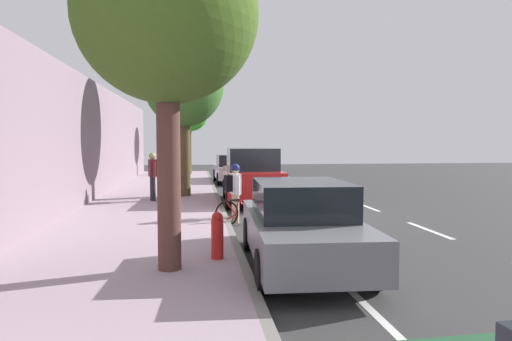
{
  "coord_description": "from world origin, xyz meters",
  "views": [
    {
      "loc": [
        2.74,
        13.27,
        2.21
      ],
      "look_at": [
        1.03,
        0.34,
        1.39
      ],
      "focal_mm": 31.86,
      "sensor_mm": 36.0,
      "label": 1
    }
  ],
  "objects": [
    {
      "name": "parked_sedan_grey_mid",
      "position": [
        0.92,
        5.52,
        0.75
      ],
      "size": [
        1.98,
        4.47,
        1.52
      ],
      "color": "slate",
      "rests_on": "ground"
    },
    {
      "name": "cyclist_with_backpack",
      "position": [
        1.71,
        0.93,
        0.98
      ],
      "size": [
        0.46,
        0.61,
        1.62
      ],
      "color": "#C6B284",
      "rests_on": "ground"
    },
    {
      "name": "fire_hydrant",
      "position": [
        2.38,
        5.29,
        0.56
      ],
      "size": [
        0.22,
        0.22,
        0.84
      ],
      "color": "red",
      "rests_on": "sidewalk"
    },
    {
      "name": "street_tree_near_cyclist",
      "position": [
        3.18,
        -16.63,
        3.78
      ],
      "size": [
        2.3,
        2.3,
        4.64
      ],
      "color": "brown",
      "rests_on": "sidewalk"
    },
    {
      "name": "lane_stripe_bike_edge",
      "position": [
        0.48,
        0.0,
        0.0
      ],
      "size": [
        0.12,
        38.82,
        0.01
      ],
      "primitive_type": "cube",
      "color": "white",
      "rests_on": "ground"
    },
    {
      "name": "building_facade",
      "position": [
        6.64,
        0.0,
        2.21
      ],
      "size": [
        0.5,
        38.82,
        4.42
      ],
      "primitive_type": "cube",
      "color": "gray",
      "rests_on": "ground"
    },
    {
      "name": "lane_stripe_centre",
      "position": [
        -3.03,
        -1.51,
        0.0
      ],
      "size": [
        0.14,
        35.8,
        0.01
      ],
      "color": "white",
      "rests_on": "ground"
    },
    {
      "name": "parked_suv_red_second",
      "position": [
        0.76,
        -3.02,
        1.03
      ],
      "size": [
        2.08,
        4.76,
        1.99
      ],
      "color": "maroon",
      "rests_on": "ground"
    },
    {
      "name": "pedestrian_on_phone",
      "position": [
        4.27,
        -3.03,
        1.1
      ],
      "size": [
        0.33,
        0.6,
        1.7
      ],
      "color": "black",
      "rests_on": "sidewalk"
    },
    {
      "name": "ground",
      "position": [
        0.0,
        0.0,
        0.0
      ],
      "size": [
        62.11,
        62.11,
        0.0
      ],
      "primitive_type": "plane",
      "color": "#363636"
    },
    {
      "name": "parked_sedan_silver_nearest",
      "position": [
        0.81,
        -11.29,
        0.75
      ],
      "size": [
        1.92,
        4.44,
        1.52
      ],
      "color": "#B7BABF",
      "rests_on": "ground"
    },
    {
      "name": "street_tree_mid_block",
      "position": [
        3.18,
        -4.36,
        4.41
      ],
      "size": [
        3.07,
        3.07,
        6.02
      ],
      "color": "#4B4026",
      "rests_on": "sidewalk"
    },
    {
      "name": "bicycle_at_curb",
      "position": [
        1.49,
        1.38,
        0.37
      ],
      "size": [
        1.62,
        0.72,
        0.74
      ],
      "color": "black",
      "rests_on": "ground"
    },
    {
      "name": "sidewalk",
      "position": [
        4.21,
        0.0,
        0.07
      ],
      "size": [
        4.36,
        38.82,
        0.14
      ],
      "primitive_type": "cube",
      "color": "#AC95A3",
      "rests_on": "ground"
    },
    {
      "name": "curb_edge",
      "position": [
        1.95,
        0.0,
        0.07
      ],
      "size": [
        0.16,
        38.82,
        0.14
      ],
      "primitive_type": "cube",
      "color": "gray",
      "rests_on": "ground"
    },
    {
      "name": "street_tree_far_end",
      "position": [
        3.18,
        5.86,
        4.17
      ],
      "size": [
        2.91,
        2.91,
        5.49
      ],
      "color": "brown",
      "rests_on": "sidewalk"
    }
  ]
}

